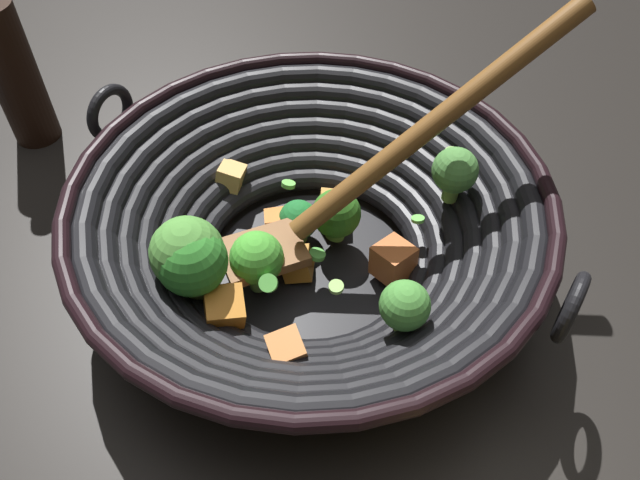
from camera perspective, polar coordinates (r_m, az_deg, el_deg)
ground_plane at (r=0.59m, az=-0.81°, el=-2.65°), size 4.00×4.00×0.00m
wok at (r=0.54m, az=-1.04°, el=1.37°), size 0.40×0.43×0.22m
soy_sauce_bottle at (r=0.74m, az=-25.27°, el=13.36°), size 0.05×0.05×0.21m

